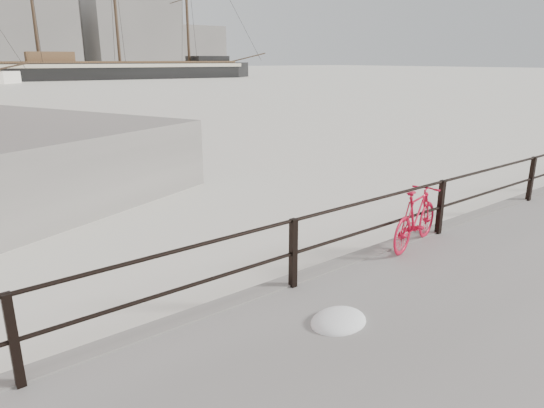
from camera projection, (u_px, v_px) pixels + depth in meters
ground at (429, 249)px, 9.10m from camera, size 400.00×400.00×0.00m
guardrail at (440, 207)px, 8.74m from camera, size 28.00×0.10×1.00m
bicycle at (416, 217)px, 8.15m from camera, size 1.70×0.65×1.02m
barque_black at (122, 79)px, 85.89m from camera, size 58.59×26.69×32.20m
industrial_west at (7, 36)px, 123.76m from camera, size 32.00×18.00×18.00m
industrial_mid at (130, 29)px, 147.38m from camera, size 26.00×20.00×24.00m
industrial_east at (189, 48)px, 166.20m from camera, size 20.00×16.00×14.00m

